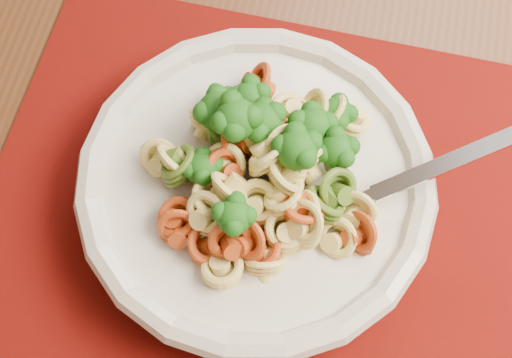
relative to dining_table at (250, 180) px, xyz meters
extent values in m
cube|color=#4E2A15|center=(0.00, 0.00, 0.07)|extent=(1.79, 1.47, 0.04)
cube|color=#590D03|center=(0.01, -0.07, 0.09)|extent=(0.51, 0.46, 0.00)
cylinder|color=beige|center=(0.00, -0.06, 0.09)|extent=(0.10, 0.10, 0.01)
cylinder|color=beige|center=(0.00, -0.06, 0.11)|extent=(0.23, 0.23, 0.03)
torus|color=beige|center=(0.00, -0.06, 0.13)|extent=(0.25, 0.25, 0.02)
camera|label=1|loc=(-0.03, -0.25, 0.57)|focal=50.00mm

